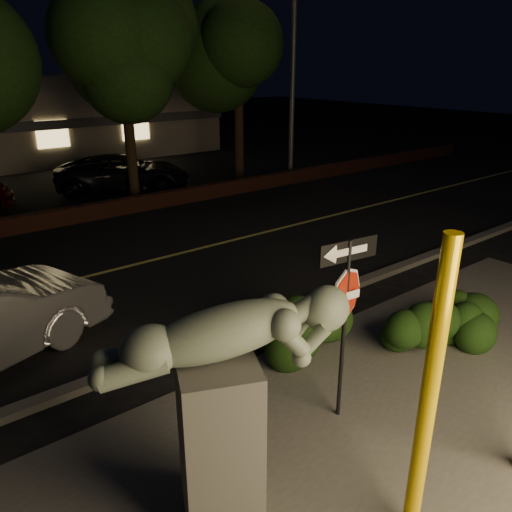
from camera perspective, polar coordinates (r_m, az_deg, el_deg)
The scene contains 17 objects.
ground at distance 15.11m, azimuth -17.72°, elevation 2.60°, with size 90.00×90.00×0.00m, color black.
patio at distance 7.06m, azimuth 18.85°, elevation -20.28°, with size 14.00×6.00×0.02m, color #4C4944.
road at distance 12.48m, azimuth -12.77°, elevation -0.77°, with size 80.00×8.00×0.01m, color black.
lane_marking at distance 12.47m, azimuth -12.78°, elevation -0.71°, with size 80.00×0.12×0.01m, color #BDB64B.
curb at distance 9.22m, azimuth -1.56°, elevation -8.03°, with size 80.00×0.25×0.12m, color #4C4944.
brick_wall at distance 16.23m, azimuth -19.47°, elevation 4.56°, with size 40.00×0.35×0.50m, color #401D14.
parking_lot at distance 21.63m, azimuth -24.45°, elevation 7.14°, with size 40.00×12.00×0.01m, color black.
tree_far_c at distance 17.97m, azimuth -15.31°, elevation 24.03°, with size 4.80×4.80×7.84m.
tree_far_d at distance 20.89m, azimuth -2.06°, elevation 23.53°, with size 4.40×4.40×7.42m.
yellow_pole_left at distance 5.07m, azimuth 19.09°, elevation -15.33°, with size 0.16×0.16×3.28m, color yellow.
signpost at distance 6.38m, azimuth 10.27°, elevation -4.52°, with size 0.87×0.15×2.57m.
sculpture at distance 4.96m, azimuth -3.79°, elevation -15.37°, with size 2.38×1.49×2.61m.
hedge_center at distance 8.28m, azimuth 4.38°, elevation -8.07°, with size 2.01×0.94×1.04m, color black.
hedge_right at distance 8.84m, azimuth 18.40°, elevation -6.86°, with size 1.73×0.93×1.13m, color black.
hedge_far_right at distance 9.61m, azimuth 23.62°, elevation -5.56°, with size 1.50×0.94×1.04m, color black.
streetlight at distance 21.24m, azimuth 3.81°, elevation 24.44°, with size 1.43×0.58×9.71m.
parked_car_dark at distance 19.75m, azimuth -14.94°, elevation 9.16°, with size 2.26×4.90×1.36m, color black.
Camera 1 is at (-4.73, -3.61, 4.56)m, focal length 35.00 mm.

